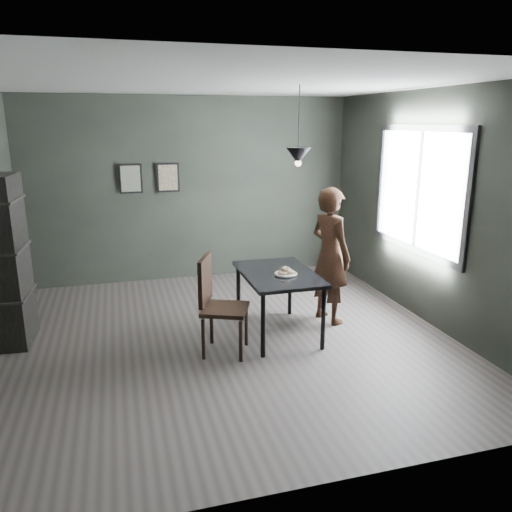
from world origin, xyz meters
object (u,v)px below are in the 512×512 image
object	(u,v)px
pendant_lamp	(298,156)
cafe_table	(278,279)
woman	(330,256)
wood_chair	(216,299)
shelf_unit	(7,262)
white_plate	(286,274)

from	to	relation	value
pendant_lamp	cafe_table	bearing A→B (deg)	-158.20
woman	wood_chair	size ratio (longest dim) A/B	1.58
wood_chair	shelf_unit	bearing A→B (deg)	-178.56
woman	wood_chair	distance (m)	1.61
white_plate	woman	world-z (taller)	woman
cafe_table	woman	size ratio (longest dim) A/B	0.72
cafe_table	woman	world-z (taller)	woman
woman	wood_chair	bearing A→B (deg)	89.49
woman	pendant_lamp	world-z (taller)	pendant_lamp
pendant_lamp	shelf_unit	bearing A→B (deg)	171.44
shelf_unit	pendant_lamp	xyz separation A→B (m)	(3.17, -0.48, 1.11)
white_plate	pendant_lamp	bearing A→B (deg)	47.63
cafe_table	pendant_lamp	size ratio (longest dim) A/B	1.39
white_plate	wood_chair	distance (m)	0.86
wood_chair	cafe_table	bearing A→B (deg)	42.91
white_plate	wood_chair	size ratio (longest dim) A/B	0.22
wood_chair	shelf_unit	xyz separation A→B (m)	(-2.14, 0.86, 0.34)
shelf_unit	woman	bearing A→B (deg)	-1.62
cafe_table	wood_chair	xyz separation A→B (m)	(-0.78, -0.28, -0.07)
white_plate	pendant_lamp	size ratio (longest dim) A/B	0.27
woman	cafe_table	bearing A→B (deg)	87.94
shelf_unit	pendant_lamp	size ratio (longest dim) A/B	2.18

